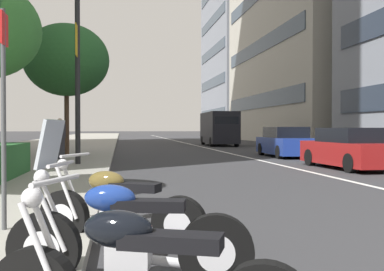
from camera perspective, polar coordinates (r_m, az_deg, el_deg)
The scene contains 11 objects.
sidewalk_right_plaza at distance 32.98m, azimuth -17.35°, elevation -1.43°, with size 160.00×8.98×0.15m, color gray.
lane_centre_stripe at distance 38.10m, azimuth 0.19°, elevation -1.19°, with size 110.00×0.16×0.01m, color silver.
motorcycle_nearest_camera at distance 4.19m, azimuth -8.42°, elevation -12.42°, with size 0.75×2.18×1.49m.
motorcycle_under_tarp at distance 5.55m, azimuth -9.27°, elevation -9.41°, with size 1.10×1.97×1.10m.
car_far_down_avenue at distance 16.84m, azimuth 19.13°, elevation -1.63°, with size 4.38×1.94×1.43m.
car_following_behind at distance 23.01m, azimuth 11.57°, elevation -0.88°, with size 4.58×1.92×1.47m.
delivery_van_ahead at distance 37.03m, azimuth 3.38°, elevation 0.96°, with size 6.24×2.32×2.68m.
parking_sign_by_curb at distance 6.14m, azimuth -22.43°, elevation 4.34°, with size 0.32×0.06×2.74m.
street_lamp_with_banners at distance 17.10m, azimuth -13.22°, elevation 15.13°, with size 1.26×2.12×9.46m.
street_tree_by_lamp_post at distance 22.29m, azimuth -15.38°, elevation 9.04°, with size 3.94×3.94×6.10m.
pedestrian_on_plaza at distance 19.50m, azimuth -16.16°, elevation -0.35°, with size 0.47×0.45×1.66m.
Camera 1 is at (-2.60, 6.03, 1.41)m, focal length 42.77 mm.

